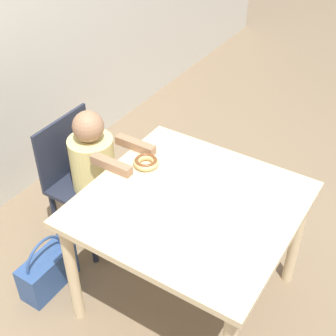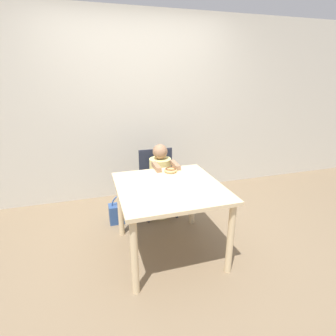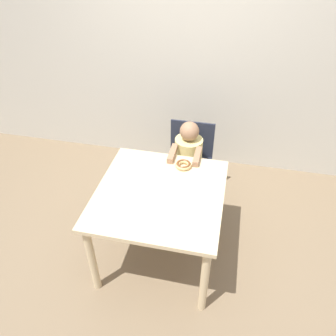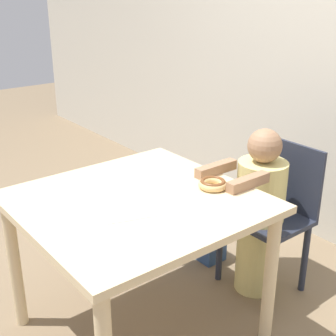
{
  "view_description": "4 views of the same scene",
  "coord_description": "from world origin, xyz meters",
  "px_view_note": "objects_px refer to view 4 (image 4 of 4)",
  "views": [
    {
      "loc": [
        -1.48,
        -0.81,
        2.22
      ],
      "look_at": [
        0.03,
        0.15,
        0.84
      ],
      "focal_mm": 50.0,
      "sensor_mm": 36.0,
      "label": 1
    },
    {
      "loc": [
        -0.67,
        -2.14,
        1.7
      ],
      "look_at": [
        0.03,
        0.15,
        0.84
      ],
      "focal_mm": 28.0,
      "sensor_mm": 36.0,
      "label": 2
    },
    {
      "loc": [
        0.46,
        -1.79,
        2.39
      ],
      "look_at": [
        0.03,
        0.15,
        0.84
      ],
      "focal_mm": 35.0,
      "sensor_mm": 36.0,
      "label": 3
    },
    {
      "loc": [
        1.55,
        -1.05,
        1.61
      ],
      "look_at": [
        0.03,
        0.15,
        0.84
      ],
      "focal_mm": 50.0,
      "sensor_mm": 36.0,
      "label": 4
    }
  ],
  "objects_px": {
    "chair": "(271,212)",
    "child_figure": "(259,214)",
    "donut": "(213,184)",
    "handbag": "(199,235)"
  },
  "relations": [
    {
      "from": "child_figure",
      "to": "handbag",
      "type": "bearing_deg",
      "value": 179.01
    },
    {
      "from": "chair",
      "to": "donut",
      "type": "height_order",
      "value": "chair"
    },
    {
      "from": "chair",
      "to": "donut",
      "type": "xyz_separation_m",
      "value": [
        0.02,
        -0.47,
        0.3
      ]
    },
    {
      "from": "chair",
      "to": "handbag",
      "type": "xyz_separation_m",
      "value": [
        -0.47,
        -0.1,
        -0.32
      ]
    },
    {
      "from": "donut",
      "to": "child_figure",
      "type": "bearing_deg",
      "value": 92.38
    },
    {
      "from": "chair",
      "to": "child_figure",
      "type": "xyz_separation_m",
      "value": [
        -0.0,
        -0.11,
        0.03
      ]
    },
    {
      "from": "chair",
      "to": "child_figure",
      "type": "bearing_deg",
      "value": -90.0
    },
    {
      "from": "chair",
      "to": "donut",
      "type": "bearing_deg",
      "value": -88.17
    },
    {
      "from": "donut",
      "to": "handbag",
      "type": "bearing_deg",
      "value": 142.53
    },
    {
      "from": "donut",
      "to": "handbag",
      "type": "xyz_separation_m",
      "value": [
        -0.48,
        0.37,
        -0.62
      ]
    }
  ]
}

